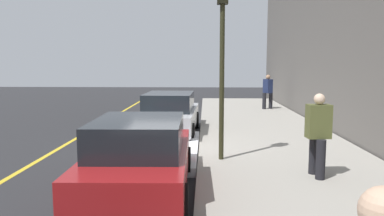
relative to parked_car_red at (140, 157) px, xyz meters
name	(u,v)px	position (x,y,z in m)	size (l,w,h in m)	color
ground_plane	(167,145)	(4.45, -0.07, -0.76)	(56.00, 56.00, 0.00)	#28282B
sidewalk	(273,143)	(4.45, -3.37, -0.68)	(28.00, 4.60, 0.15)	#A39E93
lane_stripe_centre	(67,144)	(4.45, 3.13, -0.75)	(28.00, 0.14, 0.01)	gold
snow_bank_curb	(188,150)	(3.36, -0.77, -0.65)	(4.48, 0.56, 0.22)	white
parked_car_red	(140,157)	(0.00, 0.00, 0.00)	(4.19, 1.98, 1.51)	black
parked_car_silver	(170,114)	(6.10, 0.01, 0.00)	(4.41, 2.01, 1.51)	black
pedestrian_olive_coat	(318,133)	(0.85, -3.61, 0.34)	(0.58, 0.50, 1.77)	black
pedestrian_navy_coat	(268,91)	(12.63, -4.54, 0.35)	(0.57, 0.56, 1.80)	black
traffic_light_pole	(222,37)	(2.21, -1.65, 2.42)	(0.35, 0.26, 4.49)	#2D2D19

